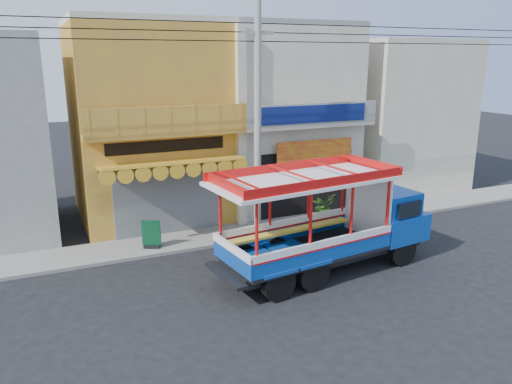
# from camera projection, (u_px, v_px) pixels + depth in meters

# --- Properties ---
(ground) EXTENTS (90.00, 90.00, 0.00)m
(ground) POSITION_uv_depth(u_px,v_px,m) (325.00, 265.00, 16.80)
(ground) COLOR black
(ground) RESTS_ON ground
(sidewalk) EXTENTS (30.00, 2.00, 0.12)m
(sidewalk) POSITION_uv_depth(u_px,v_px,m) (273.00, 227.00, 20.31)
(sidewalk) COLOR slate
(sidewalk) RESTS_ON ground
(shophouse_left) EXTENTS (6.00, 7.50, 8.24)m
(shophouse_left) POSITION_uv_depth(u_px,v_px,m) (148.00, 122.00, 21.16)
(shophouse_left) COLOR gold
(shophouse_left) RESTS_ON ground
(shophouse_right) EXTENTS (6.00, 6.75, 8.24)m
(shophouse_right) POSITION_uv_depth(u_px,v_px,m) (275.00, 115.00, 23.53)
(shophouse_right) COLOR #C1B39F
(shophouse_right) RESTS_ON ground
(party_pilaster) EXTENTS (0.35, 0.30, 8.00)m
(party_pilaster) POSITION_uv_depth(u_px,v_px,m) (241.00, 130.00, 19.63)
(party_pilaster) COLOR #C1B39F
(party_pilaster) RESTS_ON ground
(filler_building_right) EXTENTS (6.00, 6.00, 7.60)m
(filler_building_right) POSITION_uv_depth(u_px,v_px,m) (393.00, 115.00, 26.41)
(filler_building_right) COLOR #C1B39F
(filler_building_right) RESTS_ON ground
(utility_pole) EXTENTS (28.00, 0.26, 9.00)m
(utility_pole) POSITION_uv_depth(u_px,v_px,m) (261.00, 107.00, 18.06)
(utility_pole) COLOR gray
(utility_pole) RESTS_ON ground
(songthaew_truck) EXTENTS (7.69, 3.27, 3.48)m
(songthaew_truck) POSITION_uv_depth(u_px,v_px,m) (339.00, 219.00, 16.21)
(songthaew_truck) COLOR black
(songthaew_truck) RESTS_ON ground
(green_sign) EXTENTS (0.64, 0.51, 1.02)m
(green_sign) POSITION_uv_depth(u_px,v_px,m) (152.00, 236.00, 17.89)
(green_sign) COLOR black
(green_sign) RESTS_ON sidewalk
(potted_plant_a) EXTENTS (1.16, 1.07, 1.07)m
(potted_plant_a) POSITION_uv_depth(u_px,v_px,m) (323.00, 206.00, 21.22)
(potted_plant_a) COLOR #32641C
(potted_plant_a) RESTS_ON sidewalk
(potted_plant_b) EXTENTS (0.70, 0.77, 1.14)m
(potted_plant_b) POSITION_uv_depth(u_px,v_px,m) (353.00, 202.00, 21.70)
(potted_plant_b) COLOR #32641C
(potted_plant_b) RESTS_ON sidewalk
(potted_plant_c) EXTENTS (0.69, 0.69, 0.87)m
(potted_plant_c) POSITION_uv_depth(u_px,v_px,m) (374.00, 200.00, 22.49)
(potted_plant_c) COLOR #32641C
(potted_plant_c) RESTS_ON sidewalk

